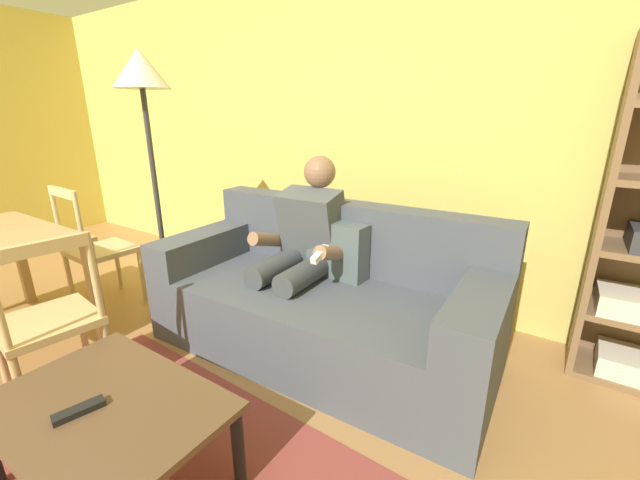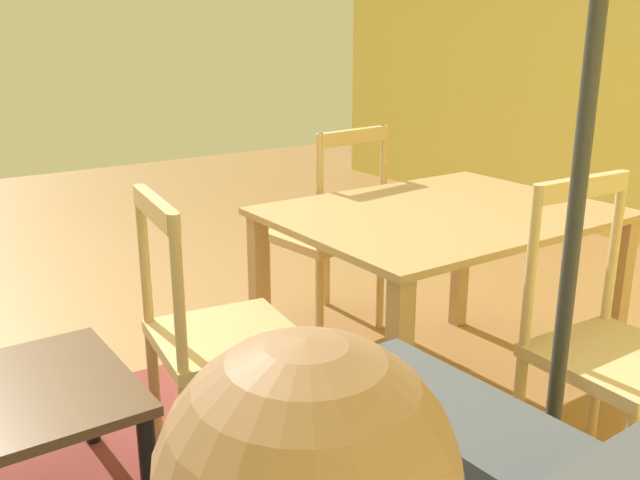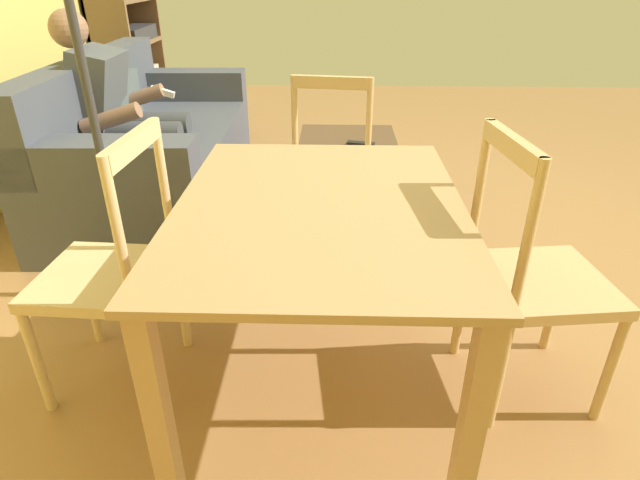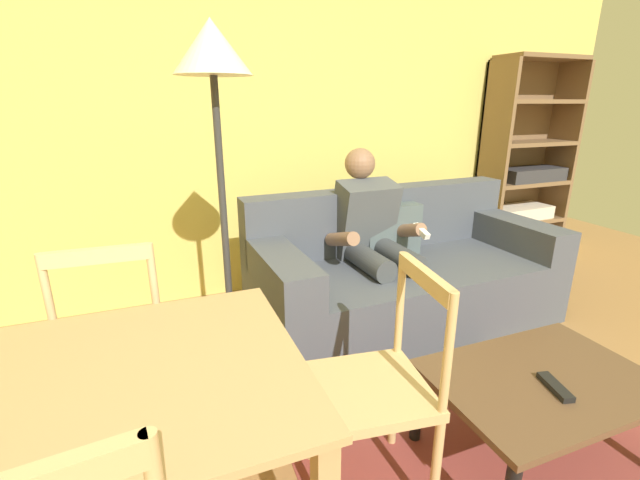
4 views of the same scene
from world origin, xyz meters
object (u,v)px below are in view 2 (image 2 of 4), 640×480
Objects in this scene: dining_table at (440,239)px; dining_chair_by_doorway at (328,235)px; dining_chair_near_wall at (609,351)px; dining_chair_facing_couch at (217,339)px.

dining_table is 1.24× the size of dining_chair_by_doorway.
dining_table is 0.74m from dining_chair_by_doorway.
dining_chair_near_wall is (-0.00, 0.72, -0.17)m from dining_table.
dining_chair_facing_couch is at bearing 37.79° from dining_chair_by_doorway.
dining_chair_by_doorway is at bearing -90.28° from dining_table.
dining_chair_by_doorway is (-0.00, -0.72, -0.16)m from dining_table.
dining_table is 0.74m from dining_chair_near_wall.
dining_chair_by_doorway is at bearing -142.21° from dining_chair_facing_couch.
dining_chair_facing_couch is (0.93, -0.73, 0.01)m from dining_chair_near_wall.
dining_chair_near_wall is 1.18m from dining_chair_facing_couch.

